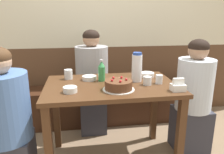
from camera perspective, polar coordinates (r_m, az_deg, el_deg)
name	(u,v)px	position (r m, az deg, el deg)	size (l,w,h in m)	color
back_wall	(99,24)	(2.88, -3.46, 13.56)	(4.80, 0.04, 2.50)	brown
bench_seat	(102,104)	(2.88, -2.70, -7.16)	(2.72, 0.38, 0.47)	#381E11
dining_table	(111,97)	(1.96, -0.17, -5.18)	(1.15, 0.74, 0.78)	#4C2D19
birthday_cake	(119,85)	(1.77, 1.73, -2.13)	(0.26, 0.26, 0.10)	white
water_pitcher	(137,67)	(1.99, 6.52, 2.53)	(0.09, 0.09, 0.27)	white
soju_bottle	(102,71)	(2.00, -2.73, 1.60)	(0.06, 0.06, 0.20)	#388E4C
napkin_holder	(178,86)	(1.82, 16.86, -2.33)	(0.11, 0.08, 0.11)	white
bowl_soup_white	(147,75)	(2.18, 9.15, 0.61)	(0.14, 0.14, 0.04)	white
bowl_rice_small	(89,78)	(2.05, -5.94, -0.23)	(0.13, 0.13, 0.04)	white
bowl_side_dish	(70,90)	(1.74, -10.88, -3.23)	(0.11, 0.11, 0.04)	white
glass_water_tall	(147,81)	(1.92, 9.22, -0.95)	(0.07, 0.07, 0.07)	silver
glass_tumbler_short	(68,74)	(2.11, -11.33, 0.69)	(0.08, 0.08, 0.09)	silver
glass_shot_small	(159,79)	(1.97, 12.20, -0.58)	(0.06, 0.06, 0.08)	silver
person_teal_shirt	(92,83)	(2.56, -5.18, -1.59)	(0.37, 0.37, 1.21)	#33333D
person_pale_blue_shirt	(193,99)	(2.33, 20.44, -5.39)	(0.35, 0.35, 1.15)	#33333D
person_grey_tee	(6,124)	(1.86, -25.94, -10.93)	(0.38, 0.38, 1.15)	#33333D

